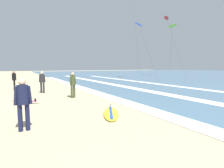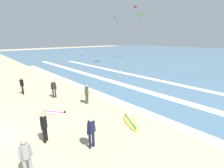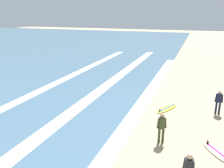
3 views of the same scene
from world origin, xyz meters
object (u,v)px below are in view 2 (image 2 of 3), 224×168
at_px(surfboard_foreground_flat, 130,122).
at_px(kite_blue_low_near, 114,16).
at_px(kite_red_high_right, 135,7).
at_px(surfboard_left_pile, 54,112).
at_px(surfer_left_far, 26,154).
at_px(kite_lime_high_left, 140,15).
at_px(surfer_foreground_main, 91,130).
at_px(surfer_background_far, 44,125).
at_px(surfer_left_near, 22,84).
at_px(surfer_right_near, 54,87).
at_px(surfer_mid_group, 87,92).

height_order(surfboard_foreground_flat, kite_blue_low_near, kite_blue_low_near).
xyz_separation_m(surfboard_foreground_flat, kite_red_high_right, (-20.95, 24.51, 12.00)).
relative_size(surfboard_left_pile, surfboard_foreground_flat, 0.95).
xyz_separation_m(surfer_left_far, kite_lime_high_left, (-20.98, 32.25, 9.68)).
distance_m(surfer_foreground_main, kite_lime_high_left, 37.58).
bearing_deg(kite_lime_high_left, surfer_background_far, -58.09).
distance_m(surfer_foreground_main, kite_blue_low_near, 27.19).
height_order(surfer_foreground_main, surfer_background_far, same).
xyz_separation_m(surfer_background_far, kite_blue_low_near, (-16.45, 19.81, 8.13)).
bearing_deg(surfboard_left_pile, kite_lime_high_left, 119.16).
height_order(surfer_left_near, surfer_foreground_main, same).
bearing_deg(surfer_left_far, kite_blue_low_near, 130.69).
height_order(surfer_left_far, surfboard_left_pile, surfer_left_far).
distance_m(surfer_right_near, surfer_mid_group, 3.41).
bearing_deg(surfer_left_far, kite_lime_high_left, 123.04).
bearing_deg(surfer_mid_group, surfer_background_far, -57.06).
height_order(surfer_right_near, surfer_mid_group, same).
xyz_separation_m(surfer_left_far, surfer_background_far, (-1.69, 1.28, 0.00)).
bearing_deg(surfboard_left_pile, kite_blue_low_near, 126.67).
relative_size(surfer_mid_group, kite_lime_high_left, 0.15).
bearing_deg(surfboard_left_pile, surfer_mid_group, 87.94).
bearing_deg(surfer_foreground_main, surfboard_left_pile, 178.14).
bearing_deg(surfer_foreground_main, surfer_right_near, 169.61).
xyz_separation_m(surfer_left_far, surfboard_left_pile, (-4.63, 2.95, -0.91)).
distance_m(surfboard_foreground_flat, kite_lime_high_left, 35.23).
xyz_separation_m(surfer_mid_group, kite_lime_high_left, (-16.45, 26.58, 9.68)).
relative_size(surfer_left_far, kite_red_high_right, 0.13).
bearing_deg(surfer_right_near, surfer_mid_group, 24.77).
bearing_deg(surfer_mid_group, surfer_foreground_main, -30.95).
distance_m(surfer_right_near, kite_red_high_right, 31.47).
distance_m(surfer_background_far, kite_red_high_right, 36.72).
xyz_separation_m(surfer_left_near, kite_blue_low_near, (-7.61, 18.71, 8.13)).
bearing_deg(surfer_left_far, surfer_mid_group, 128.64).
relative_size(surfer_foreground_main, surfer_mid_group, 1.00).
distance_m(surfer_left_near, kite_lime_high_left, 33.10).
xyz_separation_m(surfer_right_near, surfer_background_far, (5.94, -2.96, 0.00)).
height_order(surfer_mid_group, surfer_background_far, same).
bearing_deg(surfboard_left_pile, surfer_foreground_main, -1.86).
height_order(surfer_left_far, surfboard_foreground_flat, surfer_left_far).
height_order(surfer_mid_group, kite_blue_low_near, kite_blue_low_near).
bearing_deg(surfer_left_far, surfer_background_far, 142.83).
bearing_deg(kite_blue_low_near, surfer_left_far, -49.31).
bearing_deg(surfer_left_near, surfer_foreground_main, 2.19).
xyz_separation_m(surfer_left_far, surfer_mid_group, (-4.53, 5.67, 0.00)).
relative_size(surfer_left_near, surfboard_left_pile, 0.78).
relative_size(surfboard_foreground_flat, kite_blue_low_near, 0.23).
relative_size(surfer_left_far, surfboard_foreground_flat, 0.74).
relative_size(surfer_mid_group, surfboard_foreground_flat, 0.74).
xyz_separation_m(surfer_foreground_main, kite_red_high_right, (-21.27, 27.68, 11.09)).
distance_m(surfer_left_near, surfer_foreground_main, 10.79).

